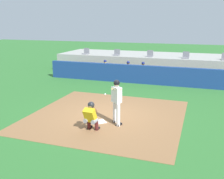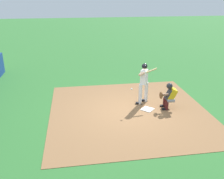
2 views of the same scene
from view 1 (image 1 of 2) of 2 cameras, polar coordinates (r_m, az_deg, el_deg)
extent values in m
plane|color=#2D6B2D|center=(11.40, -1.15, -5.71)|extent=(80.00, 80.00, 0.00)
cube|color=olive|center=(11.40, -1.15, -5.68)|extent=(6.40, 6.40, 0.01)
cube|color=white|center=(10.70, -2.63, -6.98)|extent=(0.62, 0.62, 0.02)
cylinder|color=silver|center=(10.51, 0.63, -4.82)|extent=(0.15, 0.15, 0.92)
cylinder|color=silver|center=(10.14, 1.36, -5.56)|extent=(0.15, 0.15, 0.92)
cube|color=white|center=(10.09, 1.00, -1.12)|extent=(0.45, 0.41, 0.60)
sphere|color=tan|center=(9.99, 1.01, 1.26)|extent=(0.21, 0.21, 0.21)
sphere|color=black|center=(9.98, 1.01, 1.45)|extent=(0.24, 0.24, 0.24)
cylinder|color=tan|center=(10.26, 0.14, 0.35)|extent=(0.16, 0.27, 0.17)
cylinder|color=tan|center=(10.14, 1.04, 0.19)|extent=(0.51, 0.42, 0.18)
cylinder|color=tan|center=(9.95, 0.08, 0.19)|extent=(0.31, 0.83, 0.24)
cube|color=black|center=(10.70, 0.81, -6.84)|extent=(0.20, 0.28, 0.09)
cube|color=black|center=(10.33, 1.54, -7.63)|extent=(0.20, 0.28, 0.09)
cylinder|color=gray|center=(9.81, -5.46, -6.57)|extent=(0.18, 0.33, 0.16)
cylinder|color=#4C1919|center=(10.01, -5.03, -7.41)|extent=(0.14, 0.14, 0.42)
cube|color=black|center=(10.13, -4.84, -8.19)|extent=(0.13, 0.25, 0.08)
cylinder|color=gray|center=(9.67, -3.78, -6.85)|extent=(0.18, 0.33, 0.16)
cylinder|color=#4C1919|center=(9.88, -3.37, -7.70)|extent=(0.14, 0.14, 0.42)
cube|color=black|center=(9.99, -3.20, -8.48)|extent=(0.13, 0.25, 0.08)
cube|color=gold|center=(9.62, -4.80, -5.58)|extent=(0.43, 0.46, 0.57)
cube|color=#2D2D33|center=(9.72, -4.47, -5.36)|extent=(0.40, 0.28, 0.45)
sphere|color=#996B4C|center=(9.58, -4.62, -3.52)|extent=(0.21, 0.21, 0.21)
sphere|color=#232328|center=(9.59, -4.56, -3.37)|extent=(0.25, 0.25, 0.25)
cylinder|color=#996B4C|center=(9.83, -4.39, -5.14)|extent=(0.13, 0.46, 0.10)
ellipsoid|color=brown|center=(10.04, -4.00, -4.72)|extent=(0.29, 0.14, 0.30)
sphere|color=white|center=(11.03, -1.49, -1.03)|extent=(0.07, 0.07, 0.07)
cube|color=navy|center=(17.28, 6.27, 3.27)|extent=(13.00, 0.30, 1.20)
cube|color=olive|center=(18.31, 6.94, 2.69)|extent=(11.80, 0.44, 0.45)
cylinder|color=#939399|center=(18.85, -2.10, 3.95)|extent=(0.15, 0.40, 0.15)
cylinder|color=#939399|center=(18.72, -2.32, 3.05)|extent=(0.13, 0.13, 0.45)
cube|color=maroon|center=(18.71, -2.37, 2.46)|extent=(0.11, 0.24, 0.08)
cylinder|color=#939399|center=(18.76, -1.36, 3.90)|extent=(0.15, 0.40, 0.15)
cylinder|color=#939399|center=(18.63, -1.57, 3.00)|extent=(0.13, 0.13, 0.45)
cube|color=maroon|center=(18.62, -1.62, 2.41)|extent=(0.11, 0.24, 0.08)
cube|color=gold|center=(18.96, -1.50, 4.85)|extent=(0.36, 0.22, 0.54)
sphere|color=beige|center=(18.90, -1.51, 6.01)|extent=(0.20, 0.20, 0.20)
sphere|color=navy|center=(18.90, -1.51, 6.13)|extent=(0.22, 0.22, 0.22)
cylinder|color=beige|center=(18.92, -2.22, 4.49)|extent=(0.09, 0.41, 0.22)
cylinder|color=beige|center=(18.78, -1.08, 4.42)|extent=(0.09, 0.41, 0.22)
cylinder|color=#939399|center=(18.32, 2.93, 3.63)|extent=(0.15, 0.40, 0.15)
cylinder|color=#939399|center=(18.18, 2.74, 2.70)|extent=(0.13, 0.13, 0.45)
cube|color=maroon|center=(18.17, 2.69, 2.10)|extent=(0.11, 0.24, 0.08)
cylinder|color=#939399|center=(18.25, 3.71, 3.58)|extent=(0.15, 0.40, 0.15)
cylinder|color=#939399|center=(18.11, 3.53, 2.64)|extent=(0.13, 0.13, 0.45)
cube|color=maroon|center=(18.10, 3.48, 2.04)|extent=(0.11, 0.24, 0.08)
cube|color=gold|center=(18.44, 3.52, 4.55)|extent=(0.36, 0.22, 0.54)
sphere|color=brown|center=(18.38, 3.54, 5.75)|extent=(0.20, 0.20, 0.20)
sphere|color=navy|center=(18.37, 3.54, 5.87)|extent=(0.22, 0.22, 0.22)
cylinder|color=brown|center=(18.38, 2.79, 4.18)|extent=(0.09, 0.41, 0.22)
cylinder|color=brown|center=(18.28, 4.00, 4.10)|extent=(0.09, 0.41, 0.22)
cylinder|color=#939399|center=(18.06, 6.16, 3.41)|extent=(0.15, 0.40, 0.15)
cylinder|color=#939399|center=(17.92, 6.00, 2.46)|extent=(0.13, 0.13, 0.45)
cube|color=maroon|center=(17.91, 5.94, 1.85)|extent=(0.11, 0.24, 0.08)
cylinder|color=#939399|center=(18.01, 6.97, 3.35)|extent=(0.15, 0.40, 0.15)
cylinder|color=#939399|center=(17.87, 6.81, 2.40)|extent=(0.13, 0.13, 0.45)
cube|color=maroon|center=(17.86, 6.76, 1.79)|extent=(0.11, 0.24, 0.08)
cube|color=gold|center=(18.19, 6.74, 4.34)|extent=(0.36, 0.22, 0.54)
sphere|color=brown|center=(18.13, 6.78, 5.55)|extent=(0.20, 0.20, 0.20)
sphere|color=navy|center=(18.12, 6.78, 5.68)|extent=(0.22, 0.22, 0.22)
cylinder|color=brown|center=(18.12, 6.02, 3.97)|extent=(0.09, 0.41, 0.22)
cylinder|color=brown|center=(18.04, 7.26, 3.88)|extent=(0.09, 0.41, 0.22)
cube|color=#9E9E99|center=(21.51, 8.90, 5.67)|extent=(15.00, 4.40, 1.40)
cube|color=slate|center=(21.44, -5.74, 7.73)|extent=(0.46, 0.46, 0.08)
cube|color=slate|center=(21.59, -5.53, 8.43)|extent=(0.46, 0.06, 0.40)
cube|color=slate|center=(20.49, 0.94, 7.49)|extent=(0.46, 0.46, 0.08)
cube|color=slate|center=(20.66, 1.12, 8.22)|extent=(0.46, 0.06, 0.40)
cube|color=slate|center=(19.85, 8.15, 7.12)|extent=(0.46, 0.46, 0.08)
cube|color=slate|center=(20.02, 8.29, 7.87)|extent=(0.46, 0.06, 0.40)
cube|color=slate|center=(19.54, 15.70, 6.61)|extent=(0.46, 0.46, 0.08)
cube|color=slate|center=(19.70, 15.79, 7.38)|extent=(0.46, 0.06, 0.40)
camera|label=2|loc=(17.65, -28.47, 15.00)|focal=40.13mm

